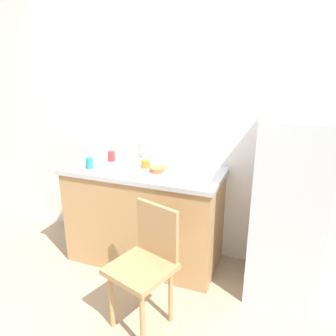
{
  "coord_description": "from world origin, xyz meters",
  "views": [
    {
      "loc": [
        0.97,
        -1.86,
        1.88
      ],
      "look_at": [
        0.04,
        0.6,
        0.97
      ],
      "focal_mm": 35.34,
      "sensor_mm": 36.0,
      "label": 1
    }
  ],
  "objects_px": {
    "refrigerator": "(289,209)",
    "dish_tray": "(182,174)",
    "terracotta_bowl": "(159,169)",
    "cup_red": "(112,156)",
    "cup_teal": "(90,163)",
    "chair": "(146,261)",
    "cup_orange": "(146,164)"
  },
  "relations": [
    {
      "from": "cup_orange",
      "to": "dish_tray",
      "type": "bearing_deg",
      "value": -16.6
    },
    {
      "from": "cup_orange",
      "to": "cup_red",
      "type": "relative_size",
      "value": 0.82
    },
    {
      "from": "terracotta_bowl",
      "to": "cup_red",
      "type": "distance_m",
      "value": 0.55
    },
    {
      "from": "refrigerator",
      "to": "terracotta_bowl",
      "type": "relative_size",
      "value": 9.17
    },
    {
      "from": "chair",
      "to": "cup_red",
      "type": "bearing_deg",
      "value": 149.45
    },
    {
      "from": "chair",
      "to": "dish_tray",
      "type": "xyz_separation_m",
      "value": [
        0.06,
        0.62,
        0.45
      ]
    },
    {
      "from": "refrigerator",
      "to": "cup_orange",
      "type": "xyz_separation_m",
      "value": [
        -1.22,
        0.02,
        0.23
      ]
    },
    {
      "from": "refrigerator",
      "to": "dish_tray",
      "type": "relative_size",
      "value": 5.21
    },
    {
      "from": "refrigerator",
      "to": "dish_tray",
      "type": "distance_m",
      "value": 0.88
    },
    {
      "from": "chair",
      "to": "cup_teal",
      "type": "bearing_deg",
      "value": 163.12
    },
    {
      "from": "chair",
      "to": "cup_red",
      "type": "xyz_separation_m",
      "value": [
        -0.71,
        0.8,
        0.47
      ]
    },
    {
      "from": "refrigerator",
      "to": "dish_tray",
      "type": "bearing_deg",
      "value": -173.92
    },
    {
      "from": "terracotta_bowl",
      "to": "cup_orange",
      "type": "xyz_separation_m",
      "value": [
        -0.15,
        0.05,
        0.02
      ]
    },
    {
      "from": "terracotta_bowl",
      "to": "cup_red",
      "type": "bearing_deg",
      "value": 167.19
    },
    {
      "from": "terracotta_bowl",
      "to": "refrigerator",
      "type": "bearing_deg",
      "value": 1.67
    },
    {
      "from": "dish_tray",
      "to": "cup_teal",
      "type": "bearing_deg",
      "value": -174.77
    },
    {
      "from": "dish_tray",
      "to": "terracotta_bowl",
      "type": "relative_size",
      "value": 1.76
    },
    {
      "from": "terracotta_bowl",
      "to": "cup_orange",
      "type": "relative_size",
      "value": 2.02
    },
    {
      "from": "chair",
      "to": "terracotta_bowl",
      "type": "height_order",
      "value": "terracotta_bowl"
    },
    {
      "from": "refrigerator",
      "to": "dish_tray",
      "type": "xyz_separation_m",
      "value": [
        -0.85,
        -0.09,
        0.21
      ]
    },
    {
      "from": "refrigerator",
      "to": "cup_teal",
      "type": "relative_size",
      "value": 14.78
    },
    {
      "from": "cup_orange",
      "to": "cup_teal",
      "type": "bearing_deg",
      "value": -157.46
    },
    {
      "from": "terracotta_bowl",
      "to": "cup_teal",
      "type": "height_order",
      "value": "cup_teal"
    },
    {
      "from": "refrigerator",
      "to": "terracotta_bowl",
      "type": "height_order",
      "value": "refrigerator"
    },
    {
      "from": "cup_orange",
      "to": "cup_red",
      "type": "distance_m",
      "value": 0.39
    },
    {
      "from": "refrigerator",
      "to": "cup_teal",
      "type": "xyz_separation_m",
      "value": [
        -1.68,
        -0.17,
        0.24
      ]
    },
    {
      "from": "refrigerator",
      "to": "cup_teal",
      "type": "distance_m",
      "value": 1.71
    },
    {
      "from": "dish_tray",
      "to": "cup_teal",
      "type": "xyz_separation_m",
      "value": [
        -0.83,
        -0.08,
        0.02
      ]
    },
    {
      "from": "terracotta_bowl",
      "to": "cup_red",
      "type": "relative_size",
      "value": 1.66
    },
    {
      "from": "dish_tray",
      "to": "terracotta_bowl",
      "type": "bearing_deg",
      "value": 165.57
    },
    {
      "from": "refrigerator",
      "to": "cup_red",
      "type": "bearing_deg",
      "value": 176.8
    },
    {
      "from": "refrigerator",
      "to": "cup_red",
      "type": "height_order",
      "value": "refrigerator"
    }
  ]
}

